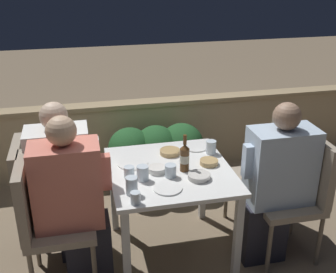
# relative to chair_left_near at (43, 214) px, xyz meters

# --- Properties ---
(ground_plane) EXTENTS (16.00, 16.00, 0.00)m
(ground_plane) POSITION_rel_chair_left_near_xyz_m (0.88, 0.13, -0.56)
(ground_plane) COLOR #847056
(parapet_wall) EXTENTS (9.00, 0.18, 0.76)m
(parapet_wall) POSITION_rel_chair_left_near_xyz_m (0.88, 1.53, -0.18)
(parapet_wall) COLOR tan
(parapet_wall) RESTS_ON ground_plane
(dining_table) EXTENTS (0.85, 0.89, 0.73)m
(dining_table) POSITION_rel_chair_left_near_xyz_m (0.88, 0.13, 0.06)
(dining_table) COLOR white
(dining_table) RESTS_ON ground_plane
(planter_hedge) EXTENTS (0.91, 0.47, 0.65)m
(planter_hedge) POSITION_rel_chair_left_near_xyz_m (0.97, 1.10, -0.20)
(planter_hedge) COLOR brown
(planter_hedge) RESTS_ON ground_plane
(chair_left_near) EXTENTS (0.46, 0.45, 0.94)m
(chair_left_near) POSITION_rel_chair_left_near_xyz_m (0.00, 0.00, 0.00)
(chair_left_near) COLOR gray
(chair_left_near) RESTS_ON ground_plane
(person_coral_top) EXTENTS (0.51, 0.26, 1.23)m
(person_coral_top) POSITION_rel_chair_left_near_xyz_m (0.21, 0.00, 0.05)
(person_coral_top) COLOR #282833
(person_coral_top) RESTS_ON ground_plane
(chair_left_far) EXTENTS (0.46, 0.45, 0.94)m
(chair_left_far) POSITION_rel_chair_left_near_xyz_m (-0.05, 0.29, 0.00)
(chair_left_far) COLOR gray
(chair_left_far) RESTS_ON ground_plane
(person_white_polo) EXTENTS (0.50, 0.26, 1.22)m
(person_white_polo) POSITION_rel_chair_left_near_xyz_m (0.16, 0.29, 0.05)
(person_white_polo) COLOR #282833
(person_white_polo) RESTS_ON ground_plane
(chair_right_near) EXTENTS (0.46, 0.45, 0.94)m
(chair_right_near) POSITION_rel_chair_left_near_xyz_m (1.81, -0.05, 0.00)
(chair_right_near) COLOR gray
(chair_right_near) RESTS_ON ground_plane
(person_blue_shirt) EXTENTS (0.52, 0.26, 1.22)m
(person_blue_shirt) POSITION_rel_chair_left_near_xyz_m (1.60, -0.05, 0.05)
(person_blue_shirt) COLOR #282833
(person_blue_shirt) RESTS_ON ground_plane
(chair_right_far) EXTENTS (0.46, 0.45, 0.94)m
(chair_right_far) POSITION_rel_chair_left_near_xyz_m (1.76, 0.29, 0.00)
(chair_right_far) COLOR gray
(chair_right_far) RESTS_ON ground_plane
(beer_bottle) EXTENTS (0.07, 0.07, 0.27)m
(beer_bottle) POSITION_rel_chair_left_near_xyz_m (0.97, 0.08, 0.27)
(beer_bottle) COLOR brown
(beer_bottle) RESTS_ON dining_table
(plate_0) EXTENTS (0.18, 0.18, 0.01)m
(plate_0) POSITION_rel_chair_left_near_xyz_m (1.16, 0.43, 0.17)
(plate_0) COLOR white
(plate_0) RESTS_ON dining_table
(plate_1) EXTENTS (0.22, 0.22, 0.01)m
(plate_1) POSITION_rel_chair_left_near_xyz_m (0.64, 0.26, 0.17)
(plate_1) COLOR white
(plate_1) RESTS_ON dining_table
(plate_2) EXTENTS (0.19, 0.19, 0.01)m
(plate_2) POSITION_rel_chair_left_near_xyz_m (0.80, -0.14, 0.17)
(plate_2) COLOR white
(plate_2) RESTS_ON dining_table
(bowl_0) EXTENTS (0.13, 0.13, 0.04)m
(bowl_0) POSITION_rel_chair_left_near_xyz_m (1.17, 0.13, 0.18)
(bowl_0) COLOR tan
(bowl_0) RESTS_ON dining_table
(bowl_1) EXTENTS (0.15, 0.15, 0.04)m
(bowl_1) POSITION_rel_chair_left_near_xyz_m (0.93, 0.36, 0.18)
(bowl_1) COLOR tan
(bowl_1) RESTS_ON dining_table
(bowl_2) EXTENTS (0.15, 0.15, 0.04)m
(bowl_2) POSITION_rel_chair_left_near_xyz_m (1.04, -0.05, 0.18)
(bowl_2) COLOR beige
(bowl_2) RESTS_ON dining_table
(bowl_3) EXTENTS (0.12, 0.12, 0.04)m
(bowl_3) POSITION_rel_chair_left_near_xyz_m (0.78, 0.10, 0.19)
(bowl_3) COLOR silver
(bowl_3) RESTS_ON dining_table
(glass_cup_0) EXTENTS (0.08, 0.08, 0.10)m
(glass_cup_0) POSITION_rel_chair_left_near_xyz_m (1.24, 0.31, 0.21)
(glass_cup_0) COLOR silver
(glass_cup_0) RESTS_ON dining_table
(glass_cup_1) EXTENTS (0.08, 0.08, 0.10)m
(glass_cup_1) POSITION_rel_chair_left_near_xyz_m (0.67, 0.01, 0.21)
(glass_cup_1) COLOR silver
(glass_cup_1) RESTS_ON dining_table
(glass_cup_2) EXTENTS (0.07, 0.07, 0.08)m
(glass_cup_2) POSITION_rel_chair_left_near_xyz_m (0.58, 0.07, 0.20)
(glass_cup_2) COLOR silver
(glass_cup_2) RESTS_ON dining_table
(glass_cup_3) EXTENTS (0.06, 0.06, 0.08)m
(glass_cup_3) POSITION_rel_chair_left_near_xyz_m (0.58, -0.26, 0.20)
(glass_cup_3) COLOR silver
(glass_cup_3) RESTS_ON dining_table
(glass_cup_4) EXTENTS (0.08, 0.08, 0.12)m
(glass_cup_4) POSITION_rel_chair_left_near_xyz_m (0.57, -0.15, 0.22)
(glass_cup_4) COLOR silver
(glass_cup_4) RESTS_ON dining_table
(glass_cup_5) EXTENTS (0.08, 0.08, 0.09)m
(glass_cup_5) POSITION_rel_chair_left_near_xyz_m (0.86, 0.02, 0.21)
(glass_cup_5) COLOR silver
(glass_cup_5) RESTS_ON dining_table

